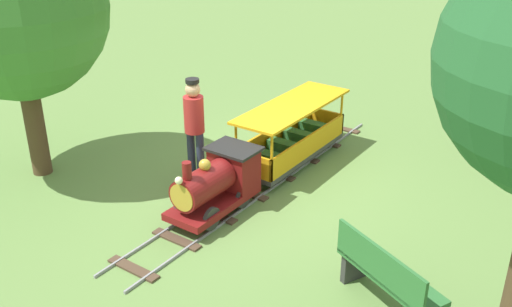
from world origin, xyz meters
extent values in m
plane|color=#608442|center=(0.00, 0.00, 0.00)|extent=(60.00, 60.00, 0.00)
cube|color=gray|center=(-0.25, -0.12, 0.02)|extent=(0.03, 6.05, 0.04)
cube|color=gray|center=(0.25, -0.12, 0.02)|extent=(0.03, 6.05, 0.04)
cube|color=#4C3828|center=(0.00, -2.76, 0.01)|extent=(0.74, 0.14, 0.03)
cube|color=#4C3828|center=(0.00, -2.01, 0.01)|extent=(0.74, 0.14, 0.03)
cube|color=#4C3828|center=(0.00, -1.25, 0.01)|extent=(0.74, 0.14, 0.03)
cube|color=#4C3828|center=(0.00, -0.49, 0.01)|extent=(0.74, 0.14, 0.03)
cube|color=#4C3828|center=(0.00, 0.26, 0.01)|extent=(0.74, 0.14, 0.03)
cube|color=#4C3828|center=(0.00, 1.02, 0.01)|extent=(0.74, 0.14, 0.03)
cube|color=#4C3828|center=(0.00, 1.77, 0.01)|extent=(0.74, 0.14, 0.03)
cube|color=#4C3828|center=(0.00, 2.53, 0.01)|extent=(0.74, 0.14, 0.03)
cube|color=maroon|center=(0.00, 1.01, 0.21)|extent=(0.62, 1.40, 0.10)
cylinder|color=maroon|center=(0.00, 1.21, 0.56)|extent=(0.44, 0.85, 0.44)
cylinder|color=#B7932D|center=(0.00, 1.63, 0.56)|extent=(0.37, 0.02, 0.37)
cylinder|color=maroon|center=(0.00, 1.51, 0.89)|extent=(0.12, 0.12, 0.23)
sphere|color=#B7932D|center=(0.00, 1.16, 0.83)|extent=(0.16, 0.16, 0.16)
cube|color=maroon|center=(0.00, 0.53, 0.54)|extent=(0.62, 0.45, 0.55)
cube|color=black|center=(0.00, 0.53, 0.83)|extent=(0.70, 0.53, 0.04)
sphere|color=#F2EAB2|center=(0.00, 1.66, 0.82)|extent=(0.10, 0.10, 0.10)
cylinder|color=#2D2D2D|center=(-0.25, 1.36, 0.20)|extent=(0.05, 0.32, 0.32)
cylinder|color=#2D2D2D|center=(0.25, 1.36, 0.20)|extent=(0.05, 0.32, 0.32)
cylinder|color=#2D2D2D|center=(-0.25, 0.66, 0.20)|extent=(0.05, 0.32, 0.32)
cylinder|color=#2D2D2D|center=(0.25, 0.66, 0.20)|extent=(0.05, 0.32, 0.32)
cube|color=#3F3F3F|center=(0.00, -1.02, 0.18)|extent=(0.70, 2.25, 0.08)
cube|color=orange|center=(-0.33, -1.02, 0.40)|extent=(0.04, 2.25, 0.35)
cube|color=orange|center=(0.33, -1.02, 0.40)|extent=(0.04, 2.25, 0.35)
cube|color=orange|center=(0.00, 0.09, 0.40)|extent=(0.70, 0.04, 0.35)
cube|color=orange|center=(0.00, -2.12, 0.40)|extent=(0.70, 0.04, 0.35)
cylinder|color=orange|center=(-0.32, 0.06, 0.59)|extent=(0.04, 0.04, 0.75)
cylinder|color=orange|center=(0.32, 0.06, 0.59)|extent=(0.04, 0.04, 0.75)
cylinder|color=orange|center=(-0.32, -2.09, 0.59)|extent=(0.04, 0.04, 0.75)
cylinder|color=orange|center=(0.32, -2.09, 0.59)|extent=(0.04, 0.04, 0.75)
cube|color=orange|center=(0.00, -1.02, 0.99)|extent=(0.80, 2.35, 0.04)
cube|color=#2D6B33|center=(0.00, -1.75, 0.34)|extent=(0.54, 0.20, 0.24)
cube|color=#2D6B33|center=(0.00, -1.26, 0.34)|extent=(0.54, 0.20, 0.24)
cube|color=#2D6B33|center=(0.00, -0.77, 0.34)|extent=(0.54, 0.20, 0.24)
cube|color=#2D6B33|center=(0.00, -0.28, 0.34)|extent=(0.54, 0.20, 0.24)
cylinder|color=#262626|center=(-0.25, -0.23, 0.16)|extent=(0.04, 0.24, 0.24)
cylinder|color=#262626|center=(0.25, -0.23, 0.16)|extent=(0.04, 0.24, 0.24)
cylinder|color=#262626|center=(-0.25, -1.80, 0.16)|extent=(0.04, 0.24, 0.24)
cylinder|color=#262626|center=(0.25, -1.80, 0.16)|extent=(0.04, 0.24, 0.24)
cylinder|color=#282D47|center=(0.79, 0.33, 0.40)|extent=(0.12, 0.12, 0.80)
cylinder|color=#282D47|center=(0.97, 0.33, 0.40)|extent=(0.12, 0.12, 0.80)
cylinder|color=#B22828|center=(0.88, 0.33, 1.08)|extent=(0.30, 0.30, 0.55)
sphere|color=tan|center=(0.88, 0.33, 1.46)|extent=(0.22, 0.22, 0.22)
cylinder|color=black|center=(0.88, 0.33, 1.59)|extent=(0.20, 0.20, 0.06)
cube|color=#2D6B33|center=(-2.72, 1.43, 0.42)|extent=(1.35, 0.91, 0.06)
cube|color=#2D6B33|center=(-2.65, 1.59, 0.62)|extent=(1.20, 0.58, 0.40)
cube|color=#333333|center=(-2.21, 1.19, 0.21)|extent=(0.21, 0.32, 0.42)
cylinder|color=#4C3823|center=(3.04, 1.54, 0.83)|extent=(0.29, 0.29, 1.66)
sphere|color=#3D7F33|center=(3.04, 1.54, 2.58)|extent=(2.62, 2.62, 2.62)
camera|label=1|loc=(-4.39, 6.28, 4.13)|focal=40.43mm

